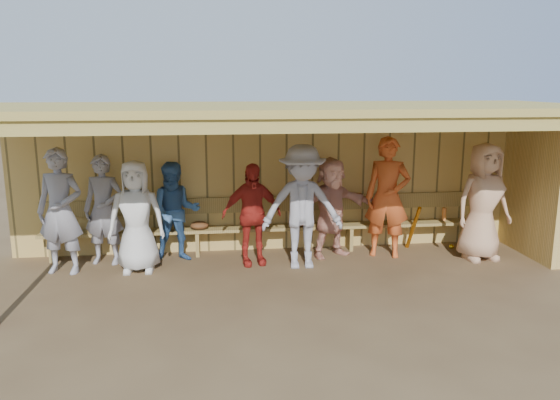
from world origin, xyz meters
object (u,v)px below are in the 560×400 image
object	(u,v)px
player_c	(176,212)
player_h	(483,202)
player_b	(136,217)
player_e	(302,207)
player_extra	(60,211)
player_d	(252,214)
bench	(274,221)
player_a	(104,210)
player_f	(331,207)
player_g	(387,197)

from	to	relation	value
player_c	player_h	xyz separation A→B (m)	(4.87, -0.51, 0.14)
player_b	player_e	size ratio (longest dim) A/B	0.89
player_b	player_extra	bearing A→B (deg)	177.50
player_b	player_h	bearing A→B (deg)	-0.02
player_c	player_d	xyz separation A→B (m)	(1.19, -0.32, 0.00)
player_e	bench	bearing A→B (deg)	113.12
player_b	player_h	xyz separation A→B (m)	(5.42, -0.08, 0.10)
player_b	player_extra	world-z (taller)	player_extra
bench	player_h	bearing A→B (deg)	-14.10
player_a	player_f	bearing A→B (deg)	10.57
player_f	player_extra	bearing A→B (deg)	162.71
player_d	player_h	size ratio (longest dim) A/B	0.85
bench	player_g	bearing A→B (deg)	-14.31
player_b	player_f	bearing A→B (deg)	7.93
bench	player_c	bearing A→B (deg)	-169.27
player_d	player_extra	size ratio (longest dim) A/B	0.85
bench	player_extra	bearing A→B (deg)	-168.28
player_d	bench	xyz separation A→B (m)	(0.43, 0.63, -0.28)
player_g	player_b	bearing A→B (deg)	-155.88
player_g	bench	xyz separation A→B (m)	(-1.80, 0.46, -0.46)
player_e	player_f	distance (m)	0.77
player_f	player_h	distance (m)	2.42
player_a	bench	distance (m)	2.75
player_e	player_extra	size ratio (longest dim) A/B	1.01
player_a	player_g	size ratio (longest dim) A/B	0.88
player_h	player_e	bearing A→B (deg)	173.23
player_c	player_b	bearing A→B (deg)	-144.51
player_extra	bench	world-z (taller)	player_extra
player_g	player_extra	distance (m)	5.07
player_b	player_f	size ratio (longest dim) A/B	1.03
player_h	bench	world-z (taller)	player_h
player_c	player_e	size ratio (longest dim) A/B	0.84
player_g	player_extra	xyz separation A→B (m)	(-5.06, -0.22, -0.04)
player_c	player_h	world-z (taller)	player_h
player_a	player_f	xyz separation A→B (m)	(3.60, -0.05, -0.04)
player_e	player_h	bearing A→B (deg)	3.24
player_f	player_h	size ratio (longest dim) A/B	0.87
player_a	player_c	world-z (taller)	player_a
player_a	player_b	world-z (taller)	player_a
player_extra	player_c	bearing A→B (deg)	24.25
player_g	bench	bearing A→B (deg)	-174.25
player_b	player_e	distance (m)	2.50
player_f	player_g	xyz separation A→B (m)	(0.91, -0.10, 0.16)
player_h	player_extra	bearing A→B (deg)	171.08
player_a	player_extra	bearing A→B (deg)	-134.55
player_b	player_h	distance (m)	5.43
player_c	player_d	distance (m)	1.23
player_d	player_g	xyz separation A→B (m)	(2.23, 0.17, 0.18)
player_b	player_c	distance (m)	0.70
player_a	player_c	xyz separation A→B (m)	(1.10, 0.00, -0.07)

